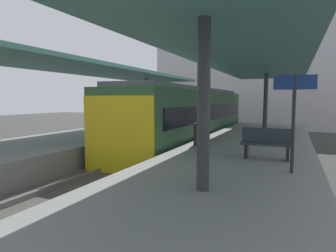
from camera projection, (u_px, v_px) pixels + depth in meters
ground_plane at (143, 169)px, 11.60m from camera, size 80.00×80.00×0.00m
platform_left at (66, 149)px, 13.02m from camera, size 4.40×28.00×1.00m
platform_right at (243, 164)px, 10.08m from camera, size 4.40×28.00×1.00m
track_ballast at (143, 166)px, 11.59m from camera, size 3.20×28.00×0.20m
rail_near_side at (127, 160)px, 11.85m from camera, size 0.08×28.00×0.14m
rail_far_side at (160, 163)px, 11.29m from camera, size 0.08×28.00×0.14m
commuter_train at (191, 116)px, 16.69m from camera, size 2.78×15.08×3.10m
canopy_left at (85, 69)px, 13.99m from camera, size 4.18×21.00×3.20m
canopy_right at (252, 59)px, 11.04m from camera, size 4.18×21.00×3.28m
platform_bench at (267, 143)px, 8.39m from camera, size 1.40×0.41×0.86m
platform_sign at (294, 102)px, 6.67m from camera, size 0.90×0.08×2.21m
litter_bin at (200, 134)px, 10.98m from camera, size 0.44×0.44×0.80m
passenger_near_bench at (98, 119)px, 12.81m from camera, size 0.36×0.36×1.62m
station_building_backdrop at (255, 70)px, 28.81m from camera, size 18.00×6.00×11.00m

